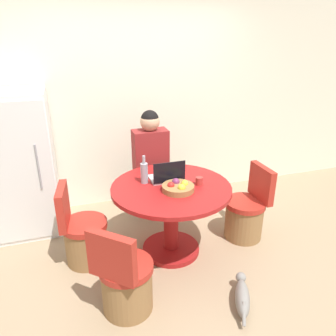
{
  "coord_description": "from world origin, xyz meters",
  "views": [
    {
      "loc": [
        -0.91,
        -2.48,
        2.13
      ],
      "look_at": [
        0.01,
        0.32,
        0.9
      ],
      "focal_mm": 35.0,
      "sensor_mm": 36.0,
      "label": 1
    }
  ],
  "objects_px": {
    "refrigerator": "(19,165)",
    "person_seated": "(150,159)",
    "chair_right_side": "(246,214)",
    "laptop": "(167,176)",
    "chair_left_side": "(84,237)",
    "fruit_bowl": "(178,187)",
    "dining_table": "(171,206)",
    "bottle": "(144,172)",
    "cat": "(242,297)",
    "chair_near_left_corner": "(125,283)"
  },
  "relations": [
    {
      "from": "person_seated",
      "to": "bottle",
      "type": "distance_m",
      "value": 0.7
    },
    {
      "from": "dining_table",
      "to": "chair_right_side",
      "type": "distance_m",
      "value": 0.91
    },
    {
      "from": "laptop",
      "to": "fruit_bowl",
      "type": "distance_m",
      "value": 0.25
    },
    {
      "from": "chair_left_side",
      "to": "bottle",
      "type": "distance_m",
      "value": 0.87
    },
    {
      "from": "chair_near_left_corner",
      "to": "laptop",
      "type": "bearing_deg",
      "value": -84.47
    },
    {
      "from": "person_seated",
      "to": "chair_left_side",
      "type": "bearing_deg",
      "value": 38.5
    },
    {
      "from": "chair_left_side",
      "to": "laptop",
      "type": "xyz_separation_m",
      "value": [
        0.86,
        0.02,
        0.53
      ]
    },
    {
      "from": "chair_near_left_corner",
      "to": "refrigerator",
      "type": "bearing_deg",
      "value": -18.64
    },
    {
      "from": "laptop",
      "to": "cat",
      "type": "height_order",
      "value": "laptop"
    },
    {
      "from": "refrigerator",
      "to": "cat",
      "type": "xyz_separation_m",
      "value": [
        1.77,
        -1.83,
        -0.71
      ]
    },
    {
      "from": "chair_right_side",
      "to": "person_seated",
      "type": "relative_size",
      "value": 0.62
    },
    {
      "from": "laptop",
      "to": "cat",
      "type": "bearing_deg",
      "value": 107.76
    },
    {
      "from": "dining_table",
      "to": "person_seated",
      "type": "height_order",
      "value": "person_seated"
    },
    {
      "from": "chair_near_left_corner",
      "to": "chair_left_side",
      "type": "bearing_deg",
      "value": -27.2
    },
    {
      "from": "dining_table",
      "to": "laptop",
      "type": "xyz_separation_m",
      "value": [
        0.0,
        0.14,
        0.27
      ]
    },
    {
      "from": "dining_table",
      "to": "chair_left_side",
      "type": "relative_size",
      "value": 1.42
    },
    {
      "from": "refrigerator",
      "to": "laptop",
      "type": "height_order",
      "value": "refrigerator"
    },
    {
      "from": "fruit_bowl",
      "to": "laptop",
      "type": "bearing_deg",
      "value": 96.96
    },
    {
      "from": "cat",
      "to": "chair_near_left_corner",
      "type": "bearing_deg",
      "value": 100.67
    },
    {
      "from": "chair_right_side",
      "to": "cat",
      "type": "height_order",
      "value": "chair_right_side"
    },
    {
      "from": "chair_left_side",
      "to": "cat",
      "type": "height_order",
      "value": "chair_left_side"
    },
    {
      "from": "chair_left_side",
      "to": "laptop",
      "type": "bearing_deg",
      "value": -80.9
    },
    {
      "from": "chair_near_left_corner",
      "to": "bottle",
      "type": "xyz_separation_m",
      "value": [
        0.37,
        0.79,
        0.59
      ]
    },
    {
      "from": "chair_near_left_corner",
      "to": "laptop",
      "type": "distance_m",
      "value": 1.11
    },
    {
      "from": "chair_left_side",
      "to": "cat",
      "type": "relative_size",
      "value": 1.7
    },
    {
      "from": "refrigerator",
      "to": "laptop",
      "type": "relative_size",
      "value": 4.92
    },
    {
      "from": "laptop",
      "to": "cat",
      "type": "distance_m",
      "value": 1.29
    },
    {
      "from": "refrigerator",
      "to": "person_seated",
      "type": "height_order",
      "value": "refrigerator"
    },
    {
      "from": "chair_near_left_corner",
      "to": "chair_right_side",
      "type": "height_order",
      "value": "same"
    },
    {
      "from": "person_seated",
      "to": "bottle",
      "type": "bearing_deg",
      "value": 70.61
    },
    {
      "from": "chair_right_side",
      "to": "person_seated",
      "type": "xyz_separation_m",
      "value": [
        -0.87,
        0.8,
        0.46
      ]
    },
    {
      "from": "laptop",
      "to": "person_seated",
      "type": "bearing_deg",
      "value": -90.11
    },
    {
      "from": "laptop",
      "to": "chair_left_side",
      "type": "bearing_deg",
      "value": 1.42
    },
    {
      "from": "person_seated",
      "to": "cat",
      "type": "bearing_deg",
      "value": 100.95
    },
    {
      "from": "dining_table",
      "to": "refrigerator",
      "type": "bearing_deg",
      "value": 146.83
    },
    {
      "from": "refrigerator",
      "to": "chair_right_side",
      "type": "bearing_deg",
      "value": -22.05
    },
    {
      "from": "chair_right_side",
      "to": "laptop",
      "type": "xyz_separation_m",
      "value": [
        -0.87,
        0.13,
        0.53
      ]
    },
    {
      "from": "person_seated",
      "to": "chair_right_side",
      "type": "bearing_deg",
      "value": 137.36
    },
    {
      "from": "refrigerator",
      "to": "dining_table",
      "type": "distance_m",
      "value": 1.74
    },
    {
      "from": "laptop",
      "to": "bottle",
      "type": "bearing_deg",
      "value": -4.56
    },
    {
      "from": "chair_right_side",
      "to": "cat",
      "type": "bearing_deg",
      "value": -31.47
    },
    {
      "from": "chair_near_left_corner",
      "to": "bottle",
      "type": "height_order",
      "value": "bottle"
    },
    {
      "from": "bottle",
      "to": "laptop",
      "type": "bearing_deg",
      "value": -4.56
    },
    {
      "from": "bottle",
      "to": "cat",
      "type": "height_order",
      "value": "bottle"
    },
    {
      "from": "refrigerator",
      "to": "dining_table",
      "type": "relative_size",
      "value": 1.36
    },
    {
      "from": "bottle",
      "to": "chair_left_side",
      "type": "bearing_deg",
      "value": -176.45
    },
    {
      "from": "laptop",
      "to": "fruit_bowl",
      "type": "xyz_separation_m",
      "value": [
        0.03,
        -0.25,
        -0.01
      ]
    },
    {
      "from": "laptop",
      "to": "bottle",
      "type": "xyz_separation_m",
      "value": [
        -0.23,
        0.02,
        0.06
      ]
    },
    {
      "from": "chair_left_side",
      "to": "chair_near_left_corner",
      "type": "relative_size",
      "value": 1.0
    },
    {
      "from": "person_seated",
      "to": "fruit_bowl",
      "type": "height_order",
      "value": "person_seated"
    }
  ]
}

